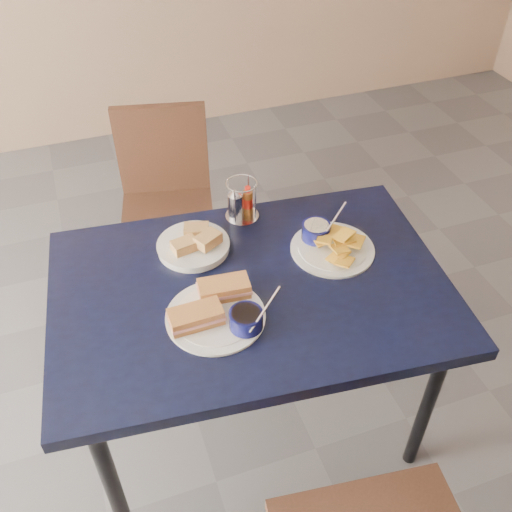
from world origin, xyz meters
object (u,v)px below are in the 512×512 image
object	(u,v)px
dining_table	(251,303)
plantain_plate	(327,242)
bread_basket	(194,244)
condiment_caddy	(240,203)
sandwich_plate	(219,310)
chair_far	(162,190)

from	to	relation	value
dining_table	plantain_plate	distance (m)	0.30
bread_basket	condiment_caddy	xyz separation A→B (m)	(0.18, 0.11, 0.04)
dining_table	plantain_plate	bearing A→B (deg)	16.37
sandwich_plate	bread_basket	distance (m)	0.29
plantain_plate	condiment_caddy	xyz separation A→B (m)	(-0.20, 0.23, 0.04)
sandwich_plate	plantain_plate	xyz separation A→B (m)	(0.39, 0.16, -0.00)
dining_table	chair_far	xyz separation A→B (m)	(-0.08, 0.94, -0.21)
dining_table	chair_far	world-z (taller)	chair_far
sandwich_plate	plantain_plate	distance (m)	0.43
dining_table	bread_basket	world-z (taller)	bread_basket
sandwich_plate	dining_table	bearing A→B (deg)	35.12
bread_basket	sandwich_plate	bearing A→B (deg)	-91.57
plantain_plate	chair_far	bearing A→B (deg)	112.41
dining_table	condiment_caddy	size ratio (longest dim) A/B	8.84
chair_far	sandwich_plate	world-z (taller)	sandwich_plate
chair_far	bread_basket	world-z (taller)	same
dining_table	plantain_plate	xyz separation A→B (m)	(0.28, 0.08, 0.09)
chair_far	condiment_caddy	size ratio (longest dim) A/B	6.02
dining_table	condiment_caddy	distance (m)	0.35
chair_far	sandwich_plate	xyz separation A→B (m)	(-0.04, -1.03, 0.31)
bread_basket	condiment_caddy	size ratio (longest dim) A/B	1.60
chair_far	bread_basket	bearing A→B (deg)	-92.34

